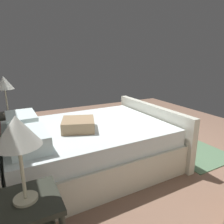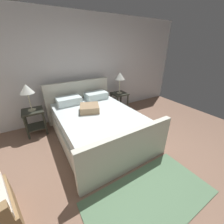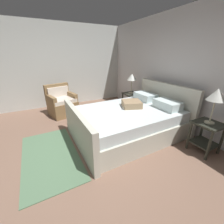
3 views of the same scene
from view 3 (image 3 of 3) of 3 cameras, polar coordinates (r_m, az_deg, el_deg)
ground_plane at (r=2.81m, az=-14.24°, el=-17.56°), size 6.31×5.23×0.02m
wall_back at (r=3.76m, az=27.96°, el=13.34°), size 6.43×0.12×2.69m
wall_side_left at (r=5.40m, az=-24.29°, el=15.89°), size 0.12×5.35×2.69m
bed at (r=3.32m, az=6.82°, el=-3.28°), size 1.80×2.37×1.09m
nightstand_right at (r=3.20m, az=33.15°, el=-6.79°), size 0.44×0.44×0.60m
table_lamp_right at (r=2.97m, az=35.94°, el=5.25°), size 0.29×0.29×0.63m
nightstand_left at (r=4.66m, az=7.39°, el=5.06°), size 0.44×0.44×0.60m
table_lamp_left at (r=4.51m, az=7.82°, el=13.31°), size 0.29×0.29×0.60m
armchair at (r=4.66m, az=-19.17°, el=3.27°), size 0.88×0.87×0.90m
area_rug at (r=3.02m, az=-23.13°, el=-15.40°), size 1.83×0.96×0.01m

